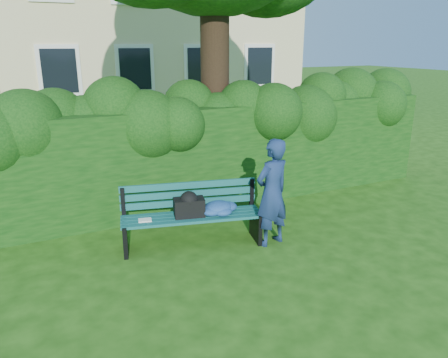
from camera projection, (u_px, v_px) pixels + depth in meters
name	position (u px, v px, depth m)	size (l,w,h in m)	color
ground	(242.00, 255.00, 6.12)	(80.00, 80.00, 0.00)	#1F470F
hedge	(185.00, 157.00, 7.75)	(10.00, 1.00, 1.80)	#0B330D
park_bench	(197.00, 212.00, 6.33)	(2.09, 1.00, 0.89)	#0E454A
man_reading	(272.00, 193.00, 6.25)	(0.58, 0.38, 1.58)	navy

